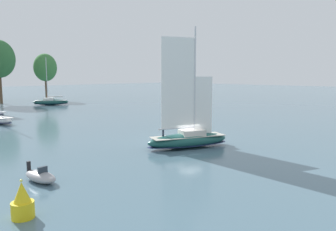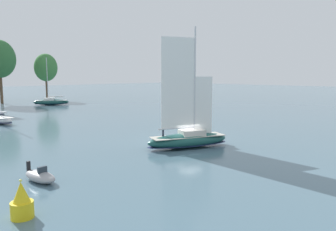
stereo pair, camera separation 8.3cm
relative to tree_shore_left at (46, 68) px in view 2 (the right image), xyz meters
name	(u,v)px [view 2 (the right image)]	position (x,y,z in m)	size (l,w,h in m)	color
ground_plane	(188,147)	(-20.82, -74.61, -9.91)	(400.00, 400.00, 0.00)	slate
tree_shore_left	(46,68)	(0.00, 0.00, 0.00)	(6.88, 6.88, 14.16)	brown
sailboat_main	(188,138)	(-20.81, -74.61, -8.88)	(9.64, 6.23, 12.90)	#194C47
sailboat_moored_near_marina	(51,102)	(-7.35, -17.02, -9.09)	(8.64, 7.09, 12.13)	#194C47
motor_tender	(40,176)	(-37.12, -74.02, -9.49)	(1.65, 3.48, 1.29)	#99999E
channel_buoy	(22,203)	(-40.61, -79.28, -9.03)	(1.24, 1.24, 2.23)	yellow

